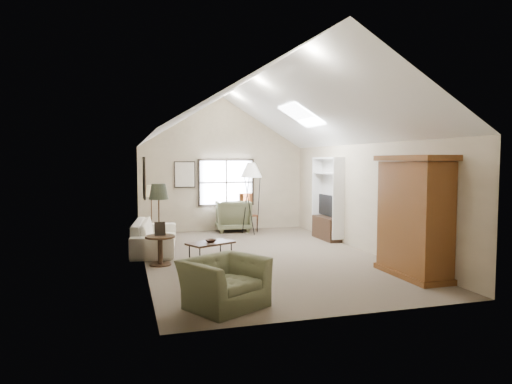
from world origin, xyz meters
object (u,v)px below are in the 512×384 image
object	(u,v)px
side_chair	(249,212)
armoire	(414,216)
armchair_near	(224,283)
coffee_table	(211,254)
sofa	(155,235)
side_table	(160,250)
armchair_far	(233,215)

from	to	relation	value
side_chair	armoire	bearing A→B (deg)	-90.05
armchair_near	side_chair	world-z (taller)	side_chair
coffee_table	side_chair	bearing A→B (deg)	65.05
sofa	coffee_table	bearing A→B (deg)	-145.10
armoire	coffee_table	distance (m)	3.99
sofa	armchair_near	bearing A→B (deg)	-164.31
armoire	side_table	xyz separation A→B (m)	(-4.38, 2.17, -0.80)
armoire	sofa	world-z (taller)	armoire
armchair_near	armchair_far	bearing A→B (deg)	46.46
side_table	side_chair	size ratio (longest dim) A/B	0.54
armoire	side_chair	bearing A→B (deg)	103.34
side_chair	sofa	bearing A→B (deg)	-154.96
armchair_far	side_table	size ratio (longest dim) A/B	1.71
armchair_near	side_table	xyz separation A→B (m)	(-0.68, 2.93, -0.05)
coffee_table	sofa	bearing A→B (deg)	117.74
side_table	side_chair	bearing A→B (deg)	53.24
armoire	armchair_near	bearing A→B (deg)	-168.39
coffee_table	side_table	distance (m)	1.02
armchair_far	side_chair	distance (m)	0.51
armchair_far	side_chair	bearing A→B (deg)	-175.35
armchair_near	armchair_far	size ratio (longest dim) A/B	1.05
armchair_far	armoire	bearing A→B (deg)	112.37
armoire	side_table	distance (m)	4.95
armchair_near	side_table	distance (m)	3.01
sofa	armchair_near	size ratio (longest dim) A/B	2.21
coffee_table	side_chair	xyz separation A→B (m)	(1.95, 4.19, 0.32)
sofa	armchair_far	distance (m)	3.37
armchair_near	coffee_table	distance (m)	2.69
armchair_far	side_chair	xyz separation A→B (m)	(0.50, 0.00, 0.09)
armchair_near	side_table	bearing A→B (deg)	73.84
coffee_table	side_table	size ratio (longest dim) A/B	1.52
side_table	coffee_table	bearing A→B (deg)	-15.19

